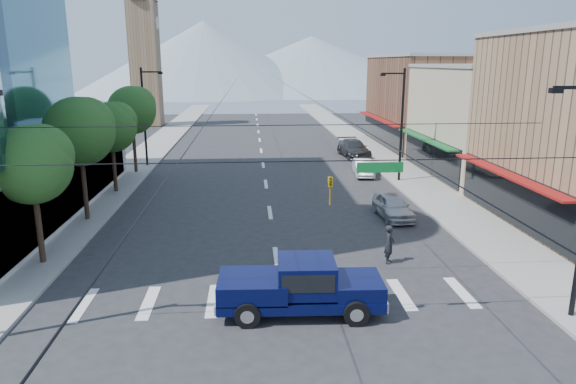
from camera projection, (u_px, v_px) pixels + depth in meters
name	position (u px, v px, depth m)	size (l,w,h in m)	color
ground	(285.00, 316.00, 19.63)	(160.00, 160.00, 0.00)	#28282B
sidewalk_left	(154.00, 148.00, 57.42)	(4.00, 120.00, 0.15)	gray
sidewalk_right	(365.00, 146.00, 59.15)	(4.00, 120.00, 0.15)	gray
shop_mid	(502.00, 123.00, 43.17)	(12.00, 14.00, 9.00)	tan
shop_far	(435.00, 102.00, 58.51)	(12.00, 18.00, 10.00)	brown
clock_tower	(145.00, 54.00, 75.77)	(4.80, 4.80, 20.40)	#8C6B4C
mountain_left	(204.00, 57.00, 160.87)	(80.00, 80.00, 22.00)	gray
mountain_right	(311.00, 64.00, 173.55)	(90.00, 90.00, 18.00)	gray
tree_near	(35.00, 162.00, 23.50)	(3.65, 3.64, 6.71)	black
tree_midnear	(82.00, 130.00, 30.12)	(4.09, 4.09, 7.52)	black
tree_midfar	(113.00, 126.00, 37.04)	(3.65, 3.64, 6.71)	black
tree_far	(133.00, 109.00, 43.66)	(4.09, 4.09, 7.52)	black
signal_rig	(292.00, 206.00, 17.54)	(21.80, 0.20, 9.00)	black
lamp_pole_nw	(145.00, 113.00, 46.65)	(2.00, 0.25, 9.00)	black
lamp_pole_ne	(400.00, 121.00, 40.45)	(2.00, 0.25, 9.00)	black
pickup_truck	(300.00, 285.00, 19.64)	(6.48, 2.70, 2.16)	#080C3B
pedestrian	(389.00, 244.00, 24.62)	(0.69, 0.45, 1.90)	black
parked_car_near	(393.00, 206.00, 31.87)	(1.75, 4.35, 1.48)	#BBBCC0
parked_car_mid	(363.00, 168.00, 43.81)	(1.48, 4.25, 1.40)	white
parked_car_far	(354.00, 148.00, 52.57)	(2.41, 5.93, 1.72)	#2E2F31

